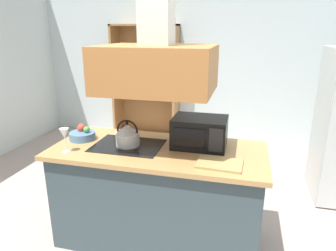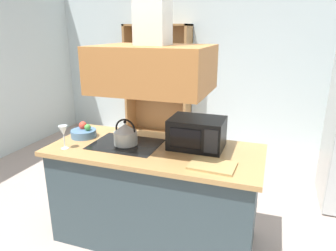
% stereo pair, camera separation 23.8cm
% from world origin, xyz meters
% --- Properties ---
extents(ground_plane, '(7.80, 7.80, 0.00)m').
position_xyz_m(ground_plane, '(0.00, 0.00, 0.00)').
color(ground_plane, '#A79389').
extents(wall_back, '(6.00, 0.12, 2.70)m').
position_xyz_m(wall_back, '(0.00, 3.00, 1.35)').
color(wall_back, silver).
rests_on(wall_back, ground).
extents(kitchen_island, '(1.84, 0.83, 0.90)m').
position_xyz_m(kitchen_island, '(-0.03, 0.09, 0.45)').
color(kitchen_island, '#324247').
rests_on(kitchen_island, ground).
extents(range_hood, '(0.90, 0.70, 1.30)m').
position_xyz_m(range_hood, '(-0.03, 0.09, 1.71)').
color(range_hood, '#A16431').
extents(dish_cabinet, '(1.12, 0.40, 1.96)m').
position_xyz_m(dish_cabinet, '(-1.02, 2.79, 0.87)').
color(dish_cabinet, olive).
rests_on(dish_cabinet, ground).
extents(kettle, '(0.21, 0.21, 0.23)m').
position_xyz_m(kettle, '(-0.31, 0.09, 1.00)').
color(kettle, beige).
rests_on(kettle, kitchen_island).
extents(cutting_board, '(0.35, 0.26, 0.02)m').
position_xyz_m(cutting_board, '(0.51, -0.12, 0.91)').
color(cutting_board, '#A5864F').
rests_on(cutting_board, kitchen_island).
extents(microwave, '(0.46, 0.35, 0.26)m').
position_xyz_m(microwave, '(0.30, 0.23, 1.03)').
color(microwave, black).
rests_on(microwave, kitchen_island).
extents(wine_glass_on_counter, '(0.08, 0.08, 0.21)m').
position_xyz_m(wine_glass_on_counter, '(-0.76, -0.18, 1.05)').
color(wine_glass_on_counter, silver).
rests_on(wine_glass_on_counter, kitchen_island).
extents(fruit_bowl, '(0.24, 0.24, 0.14)m').
position_xyz_m(fruit_bowl, '(-0.78, 0.14, 0.94)').
color(fruit_bowl, '#4C7299').
rests_on(fruit_bowl, kitchen_island).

